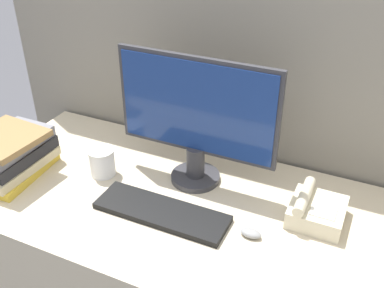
{
  "coord_description": "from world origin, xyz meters",
  "views": [
    {
      "loc": [
        0.48,
        -0.69,
        1.74
      ],
      "look_at": [
        -0.03,
        0.41,
        0.99
      ],
      "focal_mm": 42.0,
      "sensor_mm": 36.0,
      "label": 1
    }
  ],
  "objects": [
    {
      "name": "coffee_cup",
      "position": [
        -0.39,
        0.4,
        0.83
      ],
      "size": [
        0.1,
        0.1,
        0.1
      ],
      "color": "white",
      "rests_on": "desk"
    },
    {
      "name": "book_stack",
      "position": [
        -0.69,
        0.27,
        0.86
      ],
      "size": [
        0.25,
        0.31,
        0.17
      ],
      "color": "gold",
      "rests_on": "desk"
    },
    {
      "name": "mouse",
      "position": [
        0.21,
        0.31,
        0.79
      ],
      "size": [
        0.07,
        0.04,
        0.02
      ],
      "color": "gray",
      "rests_on": "desk"
    },
    {
      "name": "monitor",
      "position": [
        -0.07,
        0.52,
        1.02
      ],
      "size": [
        0.57,
        0.18,
        0.46
      ],
      "color": "#333338",
      "rests_on": "desk"
    },
    {
      "name": "desk",
      "position": [
        0.0,
        0.37,
        0.39
      ],
      "size": [
        1.68,
        0.75,
        0.78
      ],
      "color": "beige",
      "rests_on": "ground_plane"
    },
    {
      "name": "keyboard",
      "position": [
        -0.09,
        0.29,
        0.79
      ],
      "size": [
        0.44,
        0.14,
        0.02
      ],
      "color": "black",
      "rests_on": "desk"
    },
    {
      "name": "desk_telephone",
      "position": [
        0.37,
        0.48,
        0.82
      ],
      "size": [
        0.17,
        0.18,
        0.1
      ],
      "color": "beige",
      "rests_on": "desk"
    },
    {
      "name": "cubicle_panel_rear",
      "position": [
        0.0,
        0.78,
        0.84
      ],
      "size": [
        2.08,
        0.04,
        1.69
      ],
      "color": "gray",
      "rests_on": "ground_plane"
    }
  ]
}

